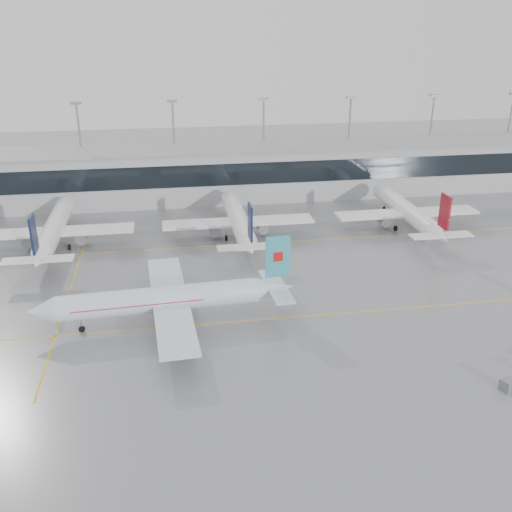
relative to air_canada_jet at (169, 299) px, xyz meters
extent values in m
plane|color=gray|center=(14.26, -1.30, -3.80)|extent=(320.00, 320.00, 0.00)
cube|color=#E7B211|center=(14.26, -1.30, -3.79)|extent=(120.00, 0.25, 0.01)
cube|color=#E7B211|center=(14.26, 28.70, -3.79)|extent=(120.00, 0.25, 0.01)
cube|color=#E7B211|center=(-15.74, 13.70, -3.79)|extent=(0.25, 60.00, 0.01)
cube|color=#A7A7AB|center=(14.26, 60.70, 2.20)|extent=(180.00, 15.00, 12.00)
cube|color=black|center=(14.26, 53.15, 3.70)|extent=(180.00, 0.20, 5.00)
cube|color=gray|center=(14.26, 60.70, 8.40)|extent=(182.00, 16.00, 0.40)
cylinder|color=gray|center=(-18.74, 66.70, 7.20)|extent=(0.50, 0.50, 22.00)
cube|color=gray|center=(-18.74, 66.70, 18.50)|extent=(2.40, 1.00, 0.60)
cylinder|color=gray|center=(3.26, 66.70, 7.20)|extent=(0.50, 0.50, 22.00)
cube|color=gray|center=(3.26, 66.70, 18.50)|extent=(2.40, 1.00, 0.60)
cylinder|color=gray|center=(25.26, 66.70, 7.20)|extent=(0.50, 0.50, 22.00)
cube|color=gray|center=(25.26, 66.70, 18.50)|extent=(2.40, 1.00, 0.60)
cylinder|color=gray|center=(47.26, 66.70, 7.20)|extent=(0.50, 0.50, 22.00)
cube|color=gray|center=(47.26, 66.70, 18.50)|extent=(2.40, 1.00, 0.60)
cylinder|color=gray|center=(69.26, 66.70, 7.20)|extent=(0.50, 0.50, 22.00)
cube|color=gray|center=(69.26, 66.70, 18.50)|extent=(2.40, 1.00, 0.60)
cylinder|color=gray|center=(91.26, 66.70, 7.20)|extent=(0.50, 0.50, 22.00)
cylinder|color=silver|center=(-1.27, -0.07, 0.07)|extent=(28.04, 5.23, 3.66)
cone|color=silver|center=(-17.18, -0.98, 0.07)|extent=(4.20, 3.88, 3.66)
cone|color=silver|center=(15.44, 0.88, 0.07)|extent=(5.80, 3.97, 3.66)
cube|color=silver|center=(0.23, 0.01, -0.33)|extent=(6.71, 30.43, 0.45)
cube|color=silver|center=(15.64, 0.89, 0.37)|extent=(3.46, 11.76, 0.25)
cube|color=teal|center=(15.84, 0.90, 5.02)|extent=(3.61, 0.55, 6.24)
cylinder|color=gray|center=(0.00, -4.81, -1.83)|extent=(3.71, 2.30, 2.10)
cylinder|color=gray|center=(-0.54, 4.78, -1.83)|extent=(3.71, 2.30, 2.10)
cylinder|color=gray|center=(-12.19, -0.69, -2.55)|extent=(0.20, 0.20, 1.59)
cylinder|color=black|center=(-12.19, -0.69, -3.35)|extent=(0.92, 0.35, 0.90)
cylinder|color=gray|center=(1.37, -2.53, -2.45)|extent=(0.24, 0.24, 1.59)
cylinder|color=black|center=(1.37, -2.53, -3.25)|extent=(1.12, 0.51, 1.10)
cylinder|color=gray|center=(1.08, 2.67, -2.45)|extent=(0.24, 0.24, 1.59)
cylinder|color=black|center=(1.08, 2.67, -3.25)|extent=(1.12, 0.51, 1.10)
cube|color=#B70F0F|center=(15.84, 0.90, 5.10)|extent=(1.42, 0.53, 1.40)
cube|color=#B70F0F|center=(-4.27, -0.24, 0.27)|extent=(18.18, 4.71, 0.12)
cylinder|color=white|center=(-20.74, 33.70, 0.00)|extent=(3.59, 27.36, 3.59)
cone|color=white|center=(-20.74, 49.38, 0.00)|extent=(3.59, 4.00, 3.59)
cone|color=white|center=(-20.74, 17.22, 0.00)|extent=(3.59, 5.60, 3.59)
cube|color=white|center=(-20.74, 32.20, -0.40)|extent=(29.64, 5.00, 0.45)
cube|color=white|center=(-20.74, 17.02, 0.30)|extent=(11.40, 2.80, 0.25)
cube|color=#0F1A3A|center=(-20.74, 16.82, 4.86)|extent=(0.35, 3.60, 6.12)
cylinder|color=gray|center=(-25.54, 32.70, -1.90)|extent=(2.10, 3.60, 2.10)
cylinder|color=gray|center=(-15.94, 32.70, -1.90)|extent=(2.10, 3.60, 2.10)
cylinder|color=gray|center=(-20.74, 44.38, -2.57)|extent=(0.20, 0.20, 1.56)
cylinder|color=black|center=(-20.74, 44.38, -3.35)|extent=(0.30, 0.90, 0.90)
cylinder|color=gray|center=(-23.34, 31.20, -2.47)|extent=(0.24, 0.24, 1.56)
cylinder|color=black|center=(-23.34, 31.20, -3.25)|extent=(0.45, 1.10, 1.10)
cylinder|color=gray|center=(-18.14, 31.20, -2.47)|extent=(0.24, 0.24, 1.56)
cylinder|color=black|center=(-18.14, 31.20, -3.25)|extent=(0.45, 1.10, 1.10)
cylinder|color=white|center=(14.26, 33.70, 0.00)|extent=(3.59, 27.36, 3.59)
cone|color=white|center=(14.26, 49.38, 0.00)|extent=(3.59, 4.00, 3.59)
cone|color=white|center=(14.26, 17.22, 0.00)|extent=(3.59, 5.60, 3.59)
cube|color=white|center=(14.26, 32.20, -0.40)|extent=(29.64, 5.00, 0.45)
cube|color=white|center=(14.26, 17.02, 0.30)|extent=(11.40, 2.80, 0.25)
cube|color=#0F1A3A|center=(14.26, 16.82, 4.86)|extent=(0.35, 3.60, 6.12)
cylinder|color=gray|center=(9.46, 32.70, -1.90)|extent=(2.10, 3.60, 2.10)
cylinder|color=gray|center=(19.06, 32.70, -1.90)|extent=(2.10, 3.60, 2.10)
cylinder|color=gray|center=(14.26, 44.38, -2.57)|extent=(0.20, 0.20, 1.56)
cylinder|color=black|center=(14.26, 44.38, -3.35)|extent=(0.30, 0.90, 0.90)
cylinder|color=gray|center=(11.66, 31.20, -2.47)|extent=(0.24, 0.24, 1.56)
cylinder|color=black|center=(11.66, 31.20, -3.25)|extent=(0.45, 1.10, 1.10)
cylinder|color=gray|center=(16.86, 31.20, -2.47)|extent=(0.24, 0.24, 1.56)
cylinder|color=black|center=(16.86, 31.20, -3.25)|extent=(0.45, 1.10, 1.10)
cylinder|color=white|center=(49.26, 33.70, 0.00)|extent=(3.59, 27.36, 3.59)
cone|color=white|center=(49.26, 49.38, 0.00)|extent=(3.59, 4.00, 3.59)
cone|color=white|center=(49.26, 17.22, 0.00)|extent=(3.59, 5.60, 3.59)
cube|color=white|center=(49.26, 32.20, -0.40)|extent=(29.64, 5.00, 0.45)
cube|color=white|center=(49.26, 17.02, 0.30)|extent=(11.40, 2.80, 0.25)
cube|color=maroon|center=(49.26, 16.82, 4.86)|extent=(0.35, 3.60, 6.12)
cylinder|color=gray|center=(44.46, 32.70, -1.90)|extent=(2.10, 3.60, 2.10)
cylinder|color=gray|center=(54.06, 32.70, -1.90)|extent=(2.10, 3.60, 2.10)
cylinder|color=gray|center=(49.26, 44.38, -2.57)|extent=(0.20, 0.20, 1.56)
cylinder|color=black|center=(49.26, 44.38, -3.35)|extent=(0.30, 0.90, 0.90)
cylinder|color=gray|center=(46.66, 31.20, -2.47)|extent=(0.24, 0.24, 1.56)
cylinder|color=black|center=(46.66, 31.20, -3.25)|extent=(0.45, 1.10, 1.10)
cylinder|color=gray|center=(51.86, 31.20, -2.47)|extent=(0.24, 0.24, 1.56)
cylinder|color=black|center=(51.86, 31.20, -3.25)|extent=(0.45, 1.10, 1.10)
cube|color=slate|center=(38.70, -22.67, -3.08)|extent=(1.83, 1.77, 1.44)
camera|label=1|loc=(0.67, -72.91, 36.69)|focal=40.00mm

